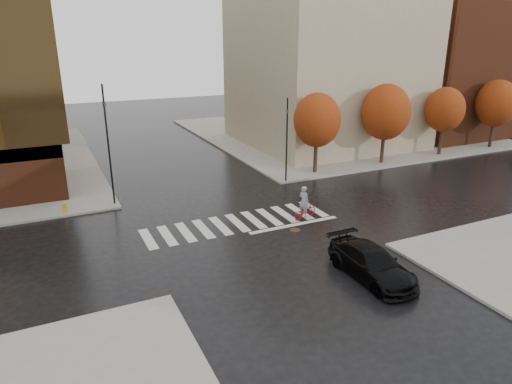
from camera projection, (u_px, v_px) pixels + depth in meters
ground at (241, 226)px, 27.61m from camera, size 120.00×120.00×0.00m
sidewalk_ne at (331, 132)px, 54.05m from camera, size 30.00×30.00×0.15m
crosswalk at (237, 223)px, 28.03m from camera, size 12.00×3.00×0.01m
building_ne_tan at (326, 54)px, 46.05m from camera, size 16.00×16.00×18.00m
building_ne_brick at (447, 70)px, 52.37m from camera, size 14.00×14.00×14.00m
tree_ne_a at (317, 120)px, 36.54m from camera, size 3.80×3.80×6.50m
tree_ne_b at (386, 112)px, 39.34m from camera, size 4.20×4.20×6.89m
tree_ne_c at (445, 110)px, 42.27m from camera, size 3.60×3.60×6.31m
tree_ne_d at (497, 103)px, 45.07m from camera, size 4.00×4.00×6.70m
sedan at (371, 263)px, 21.51m from camera, size 2.11×5.13×1.48m
cyclist at (305, 207)px, 28.50m from camera, size 1.99×1.20×2.13m
traffic_light_nw at (107, 137)px, 29.37m from camera, size 0.23×0.21×7.91m
traffic_light_ne at (287, 136)px, 34.47m from camera, size 0.16×0.18×6.41m
fire_hydrant at (64, 207)px, 29.13m from camera, size 0.25×0.25×0.71m
manhole at (295, 230)px, 26.98m from camera, size 0.75×0.75×0.01m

